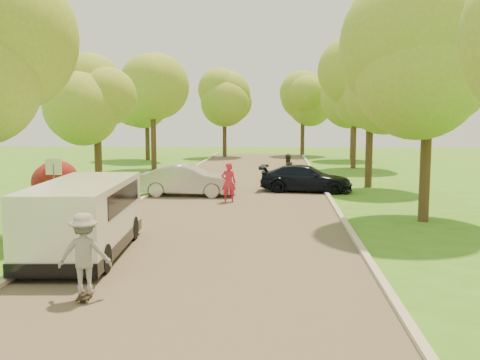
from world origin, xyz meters
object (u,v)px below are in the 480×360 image
(dark_sedan, at_px, (306,178))
(person_striped, at_px, (229,182))
(silver_sedan, at_px, (188,180))
(skateboarder, at_px, (84,253))
(person_olive, at_px, (287,170))
(street_sign, at_px, (54,176))
(minivan, at_px, (85,216))
(longboard, at_px, (86,294))

(dark_sedan, height_order, person_striped, person_striped)
(dark_sedan, distance_m, person_striped, 4.82)
(silver_sedan, distance_m, skateboarder, 13.83)
(skateboarder, bearing_deg, person_olive, -112.72)
(street_sign, height_order, minivan, street_sign)
(person_striped, distance_m, person_olive, 6.36)
(minivan, relative_size, silver_sedan, 1.23)
(longboard, bearing_deg, person_olive, -112.72)
(skateboarder, relative_size, person_olive, 0.98)
(street_sign, bearing_deg, minivan, -58.26)
(dark_sedan, relative_size, person_olive, 2.68)
(street_sign, height_order, silver_sedan, street_sign)
(minivan, xyz_separation_m, dark_sedan, (6.33, 12.25, -0.37))
(minivan, xyz_separation_m, person_striped, (2.93, 8.84, -0.17))
(skateboarder, bearing_deg, dark_sedan, -117.59)
(longboard, height_order, person_striped, person_striped)
(street_sign, relative_size, longboard, 2.55)
(silver_sedan, xyz_separation_m, skateboarder, (0.31, -13.82, 0.21))
(dark_sedan, height_order, skateboarder, skateboarder)
(dark_sedan, xyz_separation_m, person_striped, (-3.40, -3.41, 0.20))
(longboard, xyz_separation_m, skateboarder, (0.00, 0.00, 0.82))
(person_olive, bearing_deg, minivan, 46.42)
(street_sign, distance_m, longboard, 8.55)
(longboard, bearing_deg, minivan, -79.22)
(longboard, xyz_separation_m, person_striped, (1.72, 12.15, 0.75))
(silver_sedan, height_order, dark_sedan, silver_sedan)
(minivan, bearing_deg, longboard, -74.06)
(longboard, bearing_deg, silver_sedan, -98.09)
(dark_sedan, height_order, longboard, dark_sedan)
(street_sign, height_order, person_olive, street_sign)
(street_sign, distance_m, minivan, 4.97)
(silver_sedan, distance_m, person_striped, 2.63)
(person_striped, relative_size, person_olive, 1.02)
(minivan, relative_size, person_olive, 3.21)
(street_sign, bearing_deg, longboard, -63.08)
(silver_sedan, relative_size, dark_sedan, 0.98)
(longboard, distance_m, skateboarder, 0.82)
(street_sign, relative_size, skateboarder, 1.35)
(minivan, distance_m, skateboarder, 3.52)
(longboard, distance_m, person_olive, 18.49)
(longboard, height_order, skateboarder, skateboarder)
(silver_sedan, bearing_deg, person_olive, -45.57)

